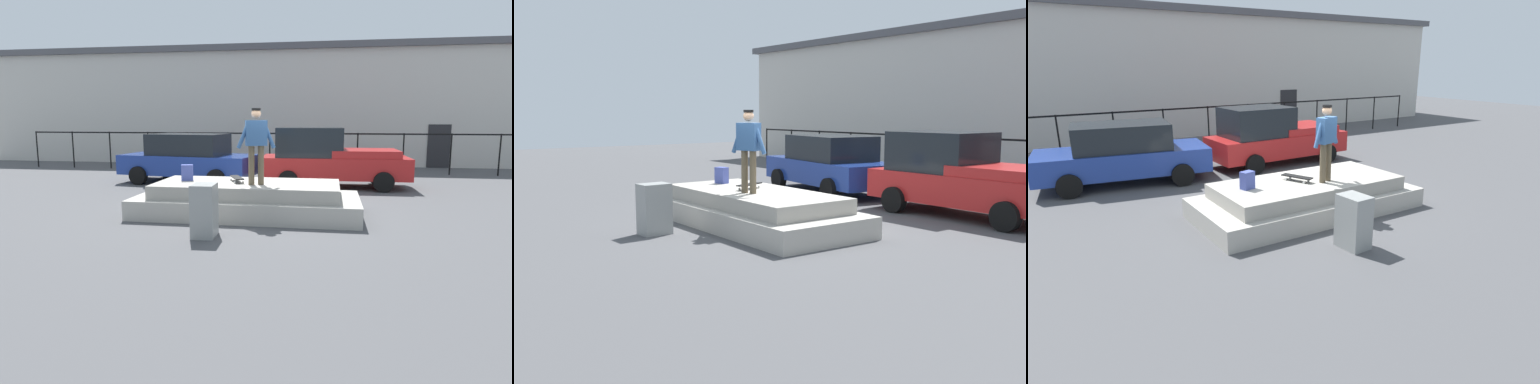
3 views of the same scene
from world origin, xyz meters
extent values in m
plane|color=#4C4C4F|center=(0.00, 0.00, 0.00)|extent=(60.00, 60.00, 0.00)
cube|color=#ADA89E|center=(-0.28, -0.41, 0.23)|extent=(5.26, 2.40, 0.45)
cube|color=#A09B91|center=(-0.28, -0.41, 0.61)|extent=(4.31, 1.97, 0.32)
cylinder|color=brown|center=(-0.11, -0.76, 1.22)|extent=(0.14, 0.14, 0.90)
cylinder|color=brown|center=(0.09, -0.69, 1.22)|extent=(0.14, 0.14, 0.90)
cube|color=#33598C|center=(-0.01, -0.72, 1.95)|extent=(0.53, 0.38, 0.57)
cylinder|color=#33598C|center=(-0.28, -0.81, 1.90)|extent=(0.33, 0.18, 0.61)
cylinder|color=#33598C|center=(0.26, -0.63, 1.90)|extent=(0.33, 0.18, 0.61)
sphere|color=tan|center=(-0.01, -0.72, 2.38)|extent=(0.22, 0.22, 0.22)
cylinder|color=black|center=(-0.01, -0.72, 2.48)|extent=(0.26, 0.26, 0.05)
cube|color=black|center=(-0.54, -0.35, 0.88)|extent=(0.49, 0.79, 0.02)
cylinder|color=silver|center=(-0.53, -0.62, 0.80)|extent=(0.05, 0.06, 0.06)
cylinder|color=silver|center=(-0.35, -0.54, 0.80)|extent=(0.05, 0.06, 0.06)
cylinder|color=silver|center=(-0.73, -0.16, 0.80)|extent=(0.05, 0.06, 0.06)
cylinder|color=silver|center=(-0.55, -0.08, 0.80)|extent=(0.05, 0.06, 0.06)
cube|color=#3F4C99|center=(-1.79, -0.30, 0.96)|extent=(0.32, 0.27, 0.39)
cube|color=navy|center=(-3.31, 4.50, 0.66)|extent=(4.94, 2.63, 0.68)
cube|color=black|center=(-3.31, 4.50, 1.37)|extent=(2.81, 2.09, 0.73)
cylinder|color=black|center=(-4.61, 5.71, 0.32)|extent=(0.66, 0.31, 0.64)
cylinder|color=black|center=(-4.89, 3.71, 0.32)|extent=(0.66, 0.31, 0.64)
cylinder|color=black|center=(-1.72, 5.29, 0.32)|extent=(0.66, 0.31, 0.64)
cylinder|color=black|center=(-2.00, 3.29, 0.32)|extent=(0.66, 0.31, 0.64)
cube|color=#B21E1E|center=(1.80, 4.30, 0.67)|extent=(4.84, 1.97, 0.70)
cube|color=black|center=(0.96, 4.28, 1.50)|extent=(2.21, 1.75, 0.96)
cube|color=#B21E1E|center=(2.76, 4.33, 1.14)|extent=(2.21, 1.80, 0.24)
cylinder|color=black|center=(0.29, 5.19, 0.32)|extent=(0.65, 0.24, 0.64)
cylinder|color=black|center=(0.35, 3.32, 0.32)|extent=(0.65, 0.24, 0.64)
cylinder|color=black|center=(3.31, 3.42, 0.32)|extent=(0.65, 0.24, 0.64)
cube|color=gray|center=(-0.73, -2.54, 0.52)|extent=(0.47, 0.62, 1.03)
cylinder|color=black|center=(-12.00, 8.33, 0.84)|extent=(0.06, 0.06, 1.68)
cylinder|color=black|center=(-10.15, 8.33, 0.84)|extent=(0.06, 0.06, 1.68)
cylinder|color=black|center=(-8.31, 8.33, 0.84)|extent=(0.06, 0.06, 1.68)
cylinder|color=black|center=(-6.46, 8.33, 0.84)|extent=(0.06, 0.06, 1.68)
cylinder|color=black|center=(-4.62, 8.33, 0.84)|extent=(0.06, 0.06, 1.68)
cylinder|color=black|center=(-2.77, 8.33, 0.84)|extent=(0.06, 0.06, 1.68)
cylinder|color=black|center=(-0.92, 8.33, 0.84)|extent=(0.06, 0.06, 1.68)
cube|color=black|center=(0.00, 8.33, 1.64)|extent=(24.00, 0.04, 0.06)
camera|label=1|loc=(1.65, -10.69, 2.28)|focal=31.19mm
camera|label=2|loc=(10.22, -7.59, 2.49)|focal=41.66mm
camera|label=3|loc=(-5.86, -8.20, 3.41)|focal=29.96mm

